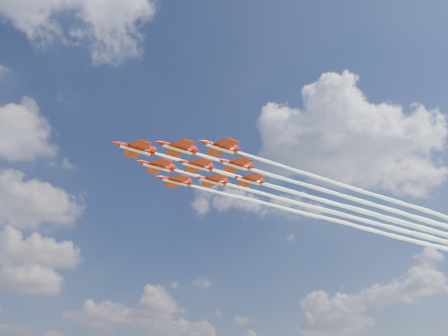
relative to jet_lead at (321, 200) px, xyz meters
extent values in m
cylinder|color=red|center=(-67.69, 0.80, 0.00)|extent=(9.12, 1.36, 1.25)
cone|color=red|center=(-73.38, 0.87, 0.00)|extent=(2.29, 1.28, 1.25)
cone|color=red|center=(-62.35, 0.74, 0.00)|extent=(1.72, 1.16, 1.14)
ellipsoid|color=black|center=(-69.97, 0.83, 0.51)|extent=(2.38, 1.06, 0.81)
cube|color=red|center=(-67.13, 0.79, -0.06)|extent=(3.76, 10.51, 0.16)
cube|color=red|center=(-63.14, 0.74, 0.00)|extent=(1.64, 4.11, 0.14)
cube|color=red|center=(-62.92, 0.74, 1.02)|extent=(1.82, 0.18, 2.05)
cube|color=white|center=(-67.69, 0.80, -0.57)|extent=(8.54, 1.12, 0.14)
cylinder|color=red|center=(-58.50, -5.82, 0.00)|extent=(9.12, 1.36, 1.25)
cone|color=red|center=(-64.19, -5.75, 0.00)|extent=(2.29, 1.28, 1.25)
cone|color=red|center=(-53.16, -5.88, 0.00)|extent=(1.72, 1.16, 1.14)
ellipsoid|color=black|center=(-60.78, -5.79, 0.51)|extent=(2.38, 1.06, 0.81)
cube|color=red|center=(-57.94, -5.83, -0.06)|extent=(3.76, 10.51, 0.16)
cube|color=red|center=(-53.95, -5.87, 0.00)|extent=(1.64, 4.11, 0.14)
cube|color=red|center=(-53.73, -5.87, 1.02)|extent=(1.82, 0.18, 2.05)
cube|color=white|center=(-58.50, -5.82, -0.57)|extent=(8.54, 1.12, 0.14)
cylinder|color=red|center=(-58.35, 7.20, 0.00)|extent=(9.12, 1.36, 1.25)
cone|color=red|center=(-64.04, 7.26, 0.00)|extent=(2.29, 1.28, 1.25)
cone|color=red|center=(-53.00, 7.13, 0.00)|extent=(1.72, 1.16, 1.14)
ellipsoid|color=black|center=(-60.63, 7.22, 0.51)|extent=(2.38, 1.06, 0.81)
cube|color=red|center=(-57.78, 7.19, -0.06)|extent=(3.76, 10.51, 0.16)
cube|color=red|center=(-53.80, 7.14, 0.00)|extent=(1.64, 4.11, 0.14)
cube|color=red|center=(-53.57, 7.14, 1.02)|extent=(1.82, 0.18, 2.05)
cube|color=white|center=(-58.35, 7.20, -0.57)|extent=(8.54, 1.12, 0.14)
cylinder|color=red|center=(-49.31, -12.44, 0.00)|extent=(9.12, 1.36, 1.25)
cone|color=red|center=(-55.00, -12.37, 0.00)|extent=(2.29, 1.28, 1.25)
cone|color=red|center=(-43.97, -12.50, 0.00)|extent=(1.72, 1.16, 1.14)
ellipsoid|color=black|center=(-51.59, -12.41, 0.51)|extent=(2.38, 1.06, 0.81)
cube|color=red|center=(-48.75, -12.44, -0.06)|extent=(3.76, 10.51, 0.16)
cube|color=red|center=(-44.76, -12.49, 0.00)|extent=(1.64, 4.11, 0.14)
cube|color=red|center=(-44.54, -12.49, 1.02)|extent=(1.82, 0.18, 2.05)
cube|color=white|center=(-49.31, -12.44, -0.57)|extent=(8.54, 1.12, 0.14)
cylinder|color=red|center=(-49.16, 0.58, 0.00)|extent=(9.12, 1.36, 1.25)
cone|color=red|center=(-54.85, 0.65, 0.00)|extent=(2.29, 1.28, 1.25)
cone|color=red|center=(-43.81, 0.52, 0.00)|extent=(1.72, 1.16, 1.14)
ellipsoid|color=black|center=(-51.44, 0.61, 0.51)|extent=(2.38, 1.06, 0.81)
cube|color=red|center=(-48.59, 0.57, -0.06)|extent=(3.76, 10.51, 0.16)
cube|color=red|center=(-44.61, 0.53, 0.00)|extent=(1.64, 4.11, 0.14)
cube|color=red|center=(-44.38, 0.52, 1.02)|extent=(1.82, 0.18, 2.05)
cube|color=white|center=(-49.16, 0.58, -0.57)|extent=(8.54, 1.12, 0.14)
cylinder|color=red|center=(-49.01, 13.60, 0.00)|extent=(9.12, 1.36, 1.25)
cone|color=red|center=(-54.70, 13.66, 0.00)|extent=(2.29, 1.28, 1.25)
cone|color=red|center=(-43.66, 13.53, 0.00)|extent=(1.72, 1.16, 1.14)
ellipsoid|color=black|center=(-51.28, 13.62, 0.51)|extent=(2.38, 1.06, 0.81)
cube|color=red|center=(-48.44, 13.59, -0.06)|extent=(3.76, 10.51, 0.16)
cube|color=red|center=(-44.46, 13.54, 0.00)|extent=(1.64, 4.11, 0.14)
cube|color=red|center=(-44.23, 13.54, 1.02)|extent=(1.82, 0.18, 2.05)
cube|color=white|center=(-49.01, 13.60, -0.57)|extent=(8.54, 1.12, 0.14)
cylinder|color=red|center=(-39.97, -6.04, 0.00)|extent=(9.12, 1.36, 1.25)
cone|color=red|center=(-45.66, -5.97, 0.00)|extent=(2.29, 1.28, 1.25)
cone|color=red|center=(-34.62, -6.10, 0.00)|extent=(1.72, 1.16, 1.14)
ellipsoid|color=black|center=(-42.25, -6.01, 0.51)|extent=(2.38, 1.06, 0.81)
cube|color=red|center=(-39.40, -6.04, -0.06)|extent=(3.76, 10.51, 0.16)
cube|color=red|center=(-35.42, -6.09, 0.00)|extent=(1.64, 4.11, 0.14)
cube|color=red|center=(-35.19, -6.09, 1.02)|extent=(1.82, 0.18, 2.05)
cube|color=white|center=(-39.97, -6.04, -0.57)|extent=(8.54, 1.12, 0.14)
cylinder|color=red|center=(-39.82, 6.98, 0.00)|extent=(9.12, 1.36, 1.25)
cone|color=red|center=(-45.51, 7.05, 0.00)|extent=(2.29, 1.28, 1.25)
cone|color=red|center=(-34.47, 6.92, 0.00)|extent=(1.72, 1.16, 1.14)
ellipsoid|color=black|center=(-42.09, 7.01, 0.51)|extent=(2.38, 1.06, 0.81)
cube|color=red|center=(-39.25, 6.97, -0.06)|extent=(3.76, 10.51, 0.16)
cube|color=red|center=(-35.27, 6.92, 0.00)|extent=(1.64, 4.11, 0.14)
cube|color=red|center=(-35.04, 6.92, 1.02)|extent=(1.82, 0.18, 2.05)
cube|color=white|center=(-39.82, 6.98, -0.57)|extent=(8.54, 1.12, 0.14)
cylinder|color=red|center=(-30.63, 0.36, 0.00)|extent=(9.12, 1.36, 1.25)
cone|color=red|center=(-36.32, 0.43, 0.00)|extent=(2.29, 1.28, 1.25)
cone|color=red|center=(-25.28, 0.30, 0.00)|extent=(1.72, 1.16, 1.14)
ellipsoid|color=black|center=(-32.90, 0.39, 0.51)|extent=(2.38, 1.06, 0.81)
cube|color=red|center=(-30.06, 0.35, -0.06)|extent=(3.76, 10.51, 0.16)
cube|color=red|center=(-26.08, 0.31, 0.00)|extent=(1.64, 4.11, 0.14)
cube|color=red|center=(-25.85, 0.30, 1.02)|extent=(1.82, 0.18, 2.05)
cube|color=white|center=(-30.63, 0.36, -0.57)|extent=(8.54, 1.12, 0.14)
camera|label=1|loc=(-104.72, -97.28, -55.42)|focal=35.00mm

